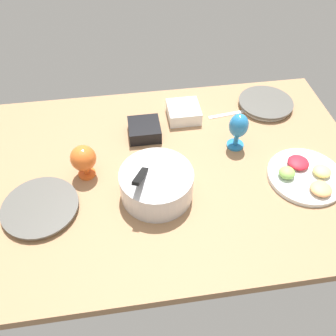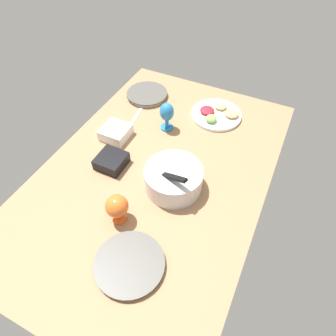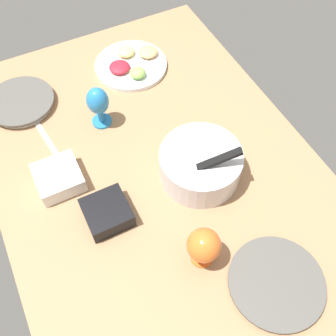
{
  "view_description": "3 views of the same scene",
  "coord_description": "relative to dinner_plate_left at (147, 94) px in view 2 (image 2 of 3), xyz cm",
  "views": [
    {
      "loc": [
        12.16,
        93.9,
        104.18
      ],
      "look_at": [
        -0.9,
        5.1,
        6.08
      ],
      "focal_mm": 38.28,
      "sensor_mm": 36.0,
      "label": 1
    },
    {
      "loc": [
        81.41,
        46.28,
        109.52
      ],
      "look_at": [
        -0.02,
        6.96,
        6.08
      ],
      "focal_mm": 31.74,
      "sensor_mm": 36.0,
      "label": 2
    },
    {
      "loc": [
        63.06,
        -29.2,
        110.42
      ],
      "look_at": [
        1.04,
        1.83,
        6.08
      ],
      "focal_mm": 42.31,
      "sensor_mm": 36.0,
      "label": 3
    }
  ],
  "objects": [
    {
      "name": "square_bowl_white",
      "position": [
        39.31,
        2.4,
        1.82
      ],
      "size": [
        14.07,
        14.07,
        5.9
      ],
      "color": "white",
      "rests_on": "ground_plane"
    },
    {
      "name": "fork_by_left_plate",
      "position": [
        19.11,
        3.53,
        -1.16
      ],
      "size": [
        18.08,
        4.06,
        0.6
      ],
      "primitive_type": "cube",
      "rotation": [
        0.0,
        0.0,
        0.13
      ],
      "color": "silver",
      "rests_on": "ground_plane"
    },
    {
      "name": "dinner_plate_right",
      "position": [
        98.42,
        45.74,
        -0.23
      ],
      "size": [
        27.07,
        27.07,
        2.37
      ],
      "color": "silver",
      "rests_on": "ground_plane"
    },
    {
      "name": "hurricane_glass_orange",
      "position": [
        82.28,
        31.11,
        7.16
      ],
      "size": [
        9.61,
        9.61,
        14.1
      ],
      "color": "orange",
      "rests_on": "ground_plane"
    },
    {
      "name": "mixing_bowl",
      "position": [
        56.73,
        44.53,
        4.53
      ],
      "size": [
        26.37,
        26.37,
        17.87
      ],
      "color": "silver",
      "rests_on": "ground_plane"
    },
    {
      "name": "hurricane_glass_blue",
      "position": [
        21.2,
        23.92,
        8.66
      ],
      "size": [
        7.75,
        7.75,
        16.31
      ],
      "color": "#2576B6",
      "rests_on": "ground_plane"
    },
    {
      "name": "square_bowl_black",
      "position": [
        57.89,
        11.66,
        1.77
      ],
      "size": [
        13.36,
        13.36,
        5.8
      ],
      "color": "black",
      "rests_on": "ground_plane"
    },
    {
      "name": "dinner_plate_left",
      "position": [
        0.0,
        0.0,
        0.0
      ],
      "size": [
        25.07,
        25.07,
        2.81
      ],
      "color": "silver",
      "rests_on": "ground_plane"
    },
    {
      "name": "fruit_platter",
      "position": [
        -0.52,
        45.26,
        0.15
      ],
      "size": [
        28.77,
        28.77,
        5.54
      ],
      "color": "silver",
      "rests_on": "ground_plane"
    },
    {
      "name": "ground_plane",
      "position": [
        52.47,
        32.74,
        -3.46
      ],
      "size": [
        160.0,
        104.0,
        4.0
      ],
      "primitive_type": "cube",
      "color": "#99704C"
    }
  ]
}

